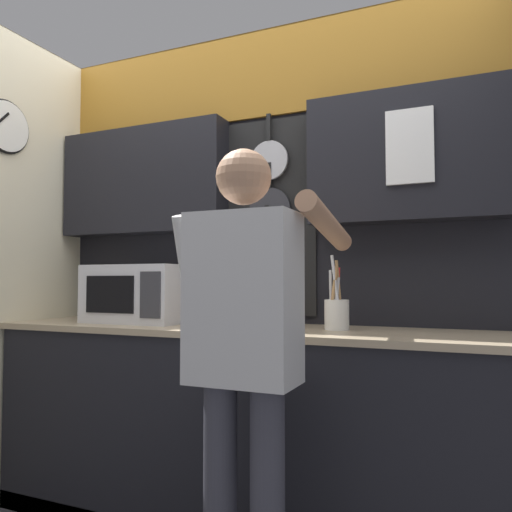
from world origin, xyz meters
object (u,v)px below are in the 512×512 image
at_px(knife_block, 273,305).
at_px(person, 245,335).
at_px(utensil_crock, 337,311).
at_px(microwave, 141,294).

distance_m(knife_block, person, 0.59).
height_order(knife_block, utensil_crock, utensil_crock).
height_order(microwave, person, person).
height_order(knife_block, person, person).
distance_m(microwave, person, 1.05).
bearing_deg(microwave, person, -33.61).
relative_size(knife_block, person, 0.17).
bearing_deg(person, knife_block, 101.75).
bearing_deg(knife_block, person, -78.25).
distance_m(knife_block, utensil_crock, 0.31).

